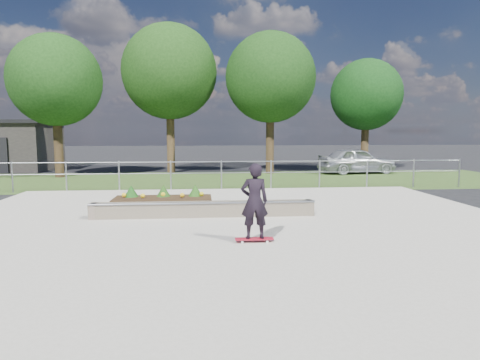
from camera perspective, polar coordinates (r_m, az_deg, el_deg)
name	(u,v)px	position (r m, az deg, el deg)	size (l,w,h in m)	color
ground	(237,236)	(9.77, -0.37, -7.44)	(120.00, 120.00, 0.00)	black
grass_verge	(218,180)	(20.60, -2.95, -0.01)	(30.00, 8.00, 0.02)	#2D451B
concrete_slab	(237,234)	(9.76, -0.37, -7.27)	(15.00, 15.00, 0.06)	#A4A092
fence	(221,171)	(17.04, -2.50, 1.18)	(20.06, 0.06, 1.20)	gray
tree_far_left	(55,81)	(23.70, -23.41, 12.06)	(4.55, 4.55, 7.15)	black
tree_mid_left	(169,72)	(24.72, -9.39, 14.01)	(5.25, 5.25, 8.25)	#382716
tree_mid_right	(270,78)	(23.92, 4.08, 13.43)	(4.90, 4.90, 7.70)	#302013
tree_far_right	(366,95)	(26.88, 16.49, 10.81)	(4.20, 4.20, 6.60)	#362615
grind_ledge	(204,209)	(11.60, -4.87, -3.89)	(6.00, 0.44, 0.43)	brown
planter_bed	(163,199)	(13.53, -10.22, -2.56)	(3.00, 1.20, 0.61)	black
skateboarder	(254,202)	(8.82, 1.94, -2.89)	(0.80, 0.39, 1.65)	white
parked_car	(357,161)	(24.61, 15.29, 2.50)	(1.71, 4.24, 1.44)	#9EA1A7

